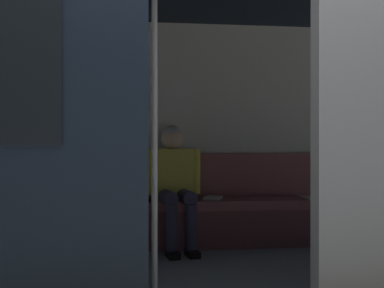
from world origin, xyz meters
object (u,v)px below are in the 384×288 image
at_px(person_seated, 174,178).
at_px(handbag, 131,192).
at_px(train_car, 191,72).
at_px(grab_pole_door, 154,128).
at_px(book, 213,198).
at_px(bench_seat, 182,211).

relative_size(person_seated, handbag, 4.58).
relative_size(train_car, person_seated, 5.37).
xyz_separation_m(handbag, grab_pole_door, (-0.11, 1.90, 0.57)).
height_order(train_car, grab_pole_door, train_car).
bearing_deg(train_car, person_seated, -88.05).
height_order(person_seated, grab_pole_door, grab_pole_door).
bearing_deg(grab_pole_door, train_car, -112.60).
height_order(train_car, book, train_car).
xyz_separation_m(book, grab_pole_door, (0.69, 1.89, 0.64)).
distance_m(train_car, bench_seat, 1.61).
height_order(bench_seat, grab_pole_door, grab_pole_door).
xyz_separation_m(train_car, grab_pole_door, (0.33, 0.79, -0.44)).
xyz_separation_m(person_seated, book, (-0.40, -0.09, -0.20)).
distance_m(book, grab_pole_door, 2.11).
distance_m(handbag, grab_pole_door, 1.98).
xyz_separation_m(bench_seat, book, (-0.31, -0.04, 0.12)).
bearing_deg(person_seated, book, -166.68).
bearing_deg(book, train_car, 96.15).
xyz_separation_m(bench_seat, handbag, (0.49, -0.05, 0.19)).
bearing_deg(book, person_seated, 37.62).
height_order(train_car, person_seated, train_car).
relative_size(train_car, handbag, 24.62).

